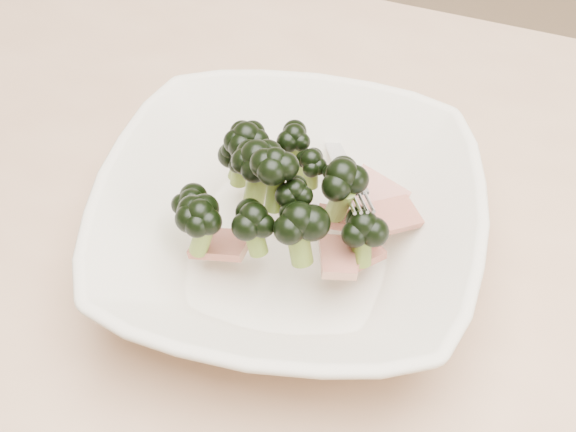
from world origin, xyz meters
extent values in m
cube|color=tan|center=(0.00, 0.00, 0.73)|extent=(1.20, 0.80, 0.04)
cylinder|color=tan|center=(-0.55, 0.35, 0.35)|extent=(0.06, 0.06, 0.71)
imported|color=beige|center=(-0.12, 0.02, 0.79)|extent=(0.35, 0.35, 0.07)
cylinder|color=olive|center=(-0.18, 0.06, 0.80)|extent=(0.02, 0.01, 0.03)
ellipsoid|color=black|center=(-0.18, 0.06, 0.82)|extent=(0.03, 0.03, 0.02)
cylinder|color=olive|center=(-0.12, 0.01, 0.84)|extent=(0.01, 0.02, 0.04)
ellipsoid|color=black|center=(-0.12, 0.01, 0.87)|extent=(0.03, 0.03, 0.03)
cylinder|color=olive|center=(-0.18, 0.06, 0.79)|extent=(0.02, 0.02, 0.03)
ellipsoid|color=black|center=(-0.18, 0.06, 0.81)|extent=(0.03, 0.03, 0.03)
cylinder|color=olive|center=(-0.17, 0.05, 0.81)|extent=(0.02, 0.03, 0.05)
ellipsoid|color=black|center=(-0.17, 0.05, 0.84)|extent=(0.04, 0.04, 0.03)
cylinder|color=olive|center=(-0.09, 0.05, 0.81)|extent=(0.01, 0.02, 0.03)
ellipsoid|color=black|center=(-0.09, 0.05, 0.83)|extent=(0.03, 0.03, 0.02)
cylinder|color=olive|center=(-0.13, -0.02, 0.81)|extent=(0.02, 0.02, 0.04)
ellipsoid|color=black|center=(-0.13, -0.02, 0.84)|extent=(0.04, 0.04, 0.03)
cylinder|color=olive|center=(-0.19, 0.00, 0.79)|extent=(0.02, 0.02, 0.03)
ellipsoid|color=black|center=(-0.19, 0.00, 0.81)|extent=(0.03, 0.03, 0.03)
cylinder|color=olive|center=(-0.11, 0.01, 0.83)|extent=(0.01, 0.02, 0.03)
ellipsoid|color=black|center=(-0.11, 0.01, 0.85)|extent=(0.03, 0.03, 0.02)
cylinder|color=olive|center=(-0.15, 0.05, 0.81)|extent=(0.01, 0.02, 0.03)
ellipsoid|color=black|center=(-0.15, 0.05, 0.83)|extent=(0.03, 0.03, 0.03)
cylinder|color=olive|center=(-0.10, -0.01, 0.82)|extent=(0.03, 0.03, 0.04)
ellipsoid|color=black|center=(-0.10, -0.01, 0.84)|extent=(0.04, 0.04, 0.03)
cylinder|color=olive|center=(-0.13, 0.08, 0.80)|extent=(0.02, 0.01, 0.04)
ellipsoid|color=black|center=(-0.13, 0.08, 0.83)|extent=(0.03, 0.03, 0.02)
cylinder|color=olive|center=(-0.11, 0.06, 0.81)|extent=(0.01, 0.02, 0.03)
ellipsoid|color=black|center=(-0.11, 0.06, 0.83)|extent=(0.03, 0.03, 0.02)
cylinder|color=olive|center=(-0.15, 0.02, 0.83)|extent=(0.02, 0.02, 0.04)
ellipsoid|color=black|center=(-0.15, 0.02, 0.85)|extent=(0.04, 0.04, 0.03)
cylinder|color=olive|center=(-0.06, 0.01, 0.80)|extent=(0.02, 0.02, 0.04)
ellipsoid|color=black|center=(-0.06, 0.01, 0.82)|extent=(0.04, 0.04, 0.03)
cylinder|color=olive|center=(-0.17, -0.03, 0.81)|extent=(0.02, 0.02, 0.04)
ellipsoid|color=black|center=(-0.17, -0.03, 0.83)|extent=(0.04, 0.04, 0.03)
cylinder|color=olive|center=(-0.08, 0.03, 0.82)|extent=(0.03, 0.03, 0.05)
ellipsoid|color=black|center=(-0.08, 0.03, 0.85)|extent=(0.04, 0.04, 0.03)
cube|color=maroon|center=(-0.05, 0.05, 0.80)|extent=(0.06, 0.06, 0.02)
cube|color=maroon|center=(-0.06, 0.01, 0.79)|extent=(0.04, 0.05, 0.01)
cube|color=maroon|center=(-0.07, 0.00, 0.80)|extent=(0.04, 0.05, 0.02)
cube|color=maroon|center=(-0.16, -0.01, 0.79)|extent=(0.05, 0.03, 0.02)
cube|color=maroon|center=(-0.08, 0.04, 0.79)|extent=(0.06, 0.03, 0.02)
cube|color=maroon|center=(-0.16, 0.07, 0.80)|extent=(0.05, 0.05, 0.01)
cube|color=maroon|center=(-0.06, 0.07, 0.79)|extent=(0.05, 0.04, 0.03)
camera|label=1|loc=(0.02, -0.36, 1.27)|focal=50.00mm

